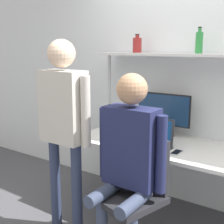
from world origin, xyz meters
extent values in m
cube|color=silver|center=(0.00, 0.82, 1.35)|extent=(8.00, 0.06, 2.70)
cube|color=silver|center=(0.00, 0.40, 0.71)|extent=(2.12, 0.77, 0.03)
cylinder|color=#A5A5AA|center=(-1.00, 0.08, 0.35)|extent=(0.05, 0.05, 0.70)
cylinder|color=#A5A5AA|center=(-1.00, 0.73, 0.35)|extent=(0.05, 0.05, 0.70)
cube|color=silver|center=(0.00, 0.62, 1.54)|extent=(2.02, 0.32, 0.02)
cylinder|color=#B2B2B7|center=(-0.99, 0.62, 0.78)|extent=(0.04, 0.04, 1.56)
cylinder|color=black|center=(-0.33, 0.63, 0.73)|extent=(0.23, 0.23, 0.01)
cylinder|color=black|center=(-0.33, 0.63, 0.80)|extent=(0.06, 0.06, 0.11)
cube|color=black|center=(-0.33, 0.64, 1.00)|extent=(0.57, 0.01, 0.32)
cube|color=navy|center=(-0.33, 0.63, 1.00)|extent=(0.54, 0.02, 0.30)
cube|color=#333338|center=(-0.24, 0.19, 0.73)|extent=(0.33, 0.25, 0.01)
cube|color=black|center=(-0.24, 0.17, 0.74)|extent=(0.28, 0.14, 0.00)
cube|color=#333338|center=(-0.24, 0.31, 0.86)|extent=(0.33, 0.03, 0.25)
cube|color=#194C8C|center=(-0.24, 0.30, 0.86)|extent=(0.29, 0.02, 0.22)
cube|color=silver|center=(0.00, 0.22, 0.73)|extent=(0.07, 0.15, 0.01)
cube|color=black|center=(0.00, 0.22, 0.74)|extent=(0.06, 0.13, 0.00)
cylinder|color=#4C4C51|center=(-0.18, -0.26, 0.24)|extent=(0.06, 0.06, 0.37)
cube|color=#26262B|center=(-0.18, -0.26, 0.45)|extent=(0.56, 0.56, 0.05)
cube|color=#26262B|center=(-0.13, -0.06, 0.70)|extent=(0.41, 0.15, 0.45)
cylinder|color=#38425B|center=(-0.32, -0.40, 0.52)|extent=(0.10, 0.38, 0.10)
cylinder|color=#38425B|center=(-0.05, -0.40, 0.52)|extent=(0.10, 0.38, 0.10)
cube|color=#1E234C|center=(-0.18, -0.23, 0.87)|extent=(0.42, 0.20, 0.61)
cylinder|color=#1E234C|center=(-0.43, -0.23, 0.86)|extent=(0.08, 0.08, 0.58)
cylinder|color=#1E234C|center=(0.07, -0.23, 0.86)|extent=(0.08, 0.08, 0.58)
sphere|color=tan|center=(-0.18, -0.23, 1.32)|extent=(0.23, 0.23, 0.23)
cylinder|color=#2D3856|center=(-0.90, -0.34, 0.42)|extent=(0.09, 0.09, 0.84)
cylinder|color=#2D3856|center=(-0.65, -0.34, 0.42)|extent=(0.09, 0.09, 0.84)
cube|color=beige|center=(-0.77, -0.34, 1.14)|extent=(0.39, 0.20, 0.59)
cylinder|color=beige|center=(-1.01, -0.34, 1.12)|extent=(0.08, 0.08, 0.56)
cylinder|color=beige|center=(-0.53, -0.34, 1.12)|extent=(0.08, 0.08, 0.56)
sphere|color=beige|center=(-0.77, -0.34, 1.57)|extent=(0.23, 0.23, 0.23)
cylinder|color=#2D8C3F|center=(0.00, 0.62, 1.65)|extent=(0.07, 0.07, 0.19)
cylinder|color=#2D8C3F|center=(0.00, 0.62, 1.76)|extent=(0.03, 0.03, 0.04)
cylinder|color=black|center=(0.00, 0.62, 1.79)|extent=(0.03, 0.03, 0.01)
cylinder|color=maroon|center=(-0.64, 0.62, 1.63)|extent=(0.09, 0.09, 0.15)
cylinder|color=maroon|center=(-0.64, 0.62, 1.72)|extent=(0.04, 0.04, 0.03)
cylinder|color=black|center=(-0.64, 0.62, 1.74)|extent=(0.04, 0.04, 0.01)
camera|label=1|loc=(1.00, -2.17, 1.63)|focal=50.00mm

